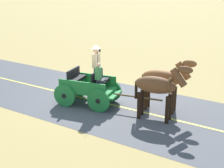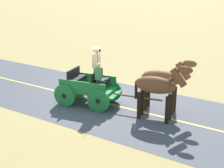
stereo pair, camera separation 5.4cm
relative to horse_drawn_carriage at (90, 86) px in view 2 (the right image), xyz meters
The scene contains 6 objects.
ground_plane 0.91m from the horse_drawn_carriage, 163.36° to the right, with size 200.00×200.00×0.00m, color tan.
road_surface 0.91m from the horse_drawn_carriage, 163.36° to the right, with size 5.35×160.00×0.01m, color #4C4C51.
road_centre_stripe 0.91m from the horse_drawn_carriage, 163.36° to the right, with size 0.12×160.00×0.00m, color #DBCC4C.
horse_drawn_carriage is the anchor object (origin of this frame).
horse_near_side 3.10m from the horse_drawn_carriage, 108.59° to the left, with size 0.79×2.15×2.21m.
horse_off_side 3.11m from the horse_drawn_carriage, 91.67° to the left, with size 0.78×2.15×2.21m.
Camera 2 is at (10.68, 7.78, 5.22)m, focal length 51.78 mm.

